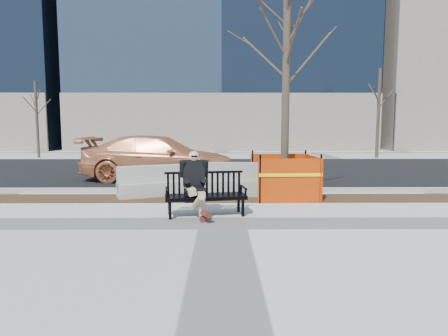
# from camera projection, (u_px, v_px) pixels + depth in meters

# --- Properties ---
(ground) EXTENTS (120.00, 120.00, 0.00)m
(ground) POSITION_uv_depth(u_px,v_px,m) (223.00, 223.00, 7.95)
(ground) COLOR beige
(ground) RESTS_ON ground
(mulch_strip) EXTENTS (40.00, 1.20, 0.02)m
(mulch_strip) POSITION_uv_depth(u_px,v_px,m) (222.00, 198.00, 10.54)
(mulch_strip) COLOR #47301C
(mulch_strip) RESTS_ON ground
(asphalt_street) EXTENTS (60.00, 10.40, 0.01)m
(asphalt_street) POSITION_uv_depth(u_px,v_px,m) (222.00, 170.00, 16.70)
(asphalt_street) COLOR black
(asphalt_street) RESTS_ON ground
(curb) EXTENTS (60.00, 0.25, 0.12)m
(curb) POSITION_uv_depth(u_px,v_px,m) (222.00, 190.00, 11.47)
(curb) COLOR #9E9B93
(curb) RESTS_ON ground
(bench) EXTENTS (1.85, 0.91, 0.94)m
(bench) POSITION_uv_depth(u_px,v_px,m) (206.00, 215.00, 8.63)
(bench) COLOR black
(bench) RESTS_ON ground
(seated_man) EXTENTS (0.75, 1.09, 1.41)m
(seated_man) POSITION_uv_depth(u_px,v_px,m) (195.00, 215.00, 8.64)
(seated_man) COLOR black
(seated_man) RESTS_ON ground
(tree_fence) EXTENTS (2.54, 2.54, 6.08)m
(tree_fence) POSITION_uv_depth(u_px,v_px,m) (284.00, 197.00, 10.70)
(tree_fence) COLOR #E44404
(tree_fence) RESTS_ON ground
(sedan) EXTENTS (5.44, 2.50, 1.54)m
(sedan) POSITION_uv_depth(u_px,v_px,m) (160.00, 180.00, 13.94)
(sedan) COLOR #C6774A
(sedan) RESTS_ON ground
(jersey_barrier_left) EXTENTS (2.95, 1.69, 0.85)m
(jersey_barrier_left) POSITION_uv_depth(u_px,v_px,m) (172.00, 195.00, 11.10)
(jersey_barrier_left) COLOR #AAA79F
(jersey_barrier_left) RESTS_ON ground
(jersey_barrier_right) EXTENTS (3.22, 0.84, 0.91)m
(jersey_barrier_right) POSITION_uv_depth(u_px,v_px,m) (250.00, 195.00, 11.00)
(jersey_barrier_right) COLOR gray
(jersey_barrier_right) RESTS_ON ground
(far_tree_left) EXTENTS (1.96, 1.96, 4.65)m
(far_tree_left) POSITION_uv_depth(u_px,v_px,m) (39.00, 157.00, 22.87)
(far_tree_left) COLOR #483D2E
(far_tree_left) RESTS_ON ground
(far_tree_right) EXTENTS (2.56, 2.56, 5.39)m
(far_tree_right) POSITION_uv_depth(u_px,v_px,m) (376.00, 158.00, 22.71)
(far_tree_right) COLOR #49392F
(far_tree_right) RESTS_ON ground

